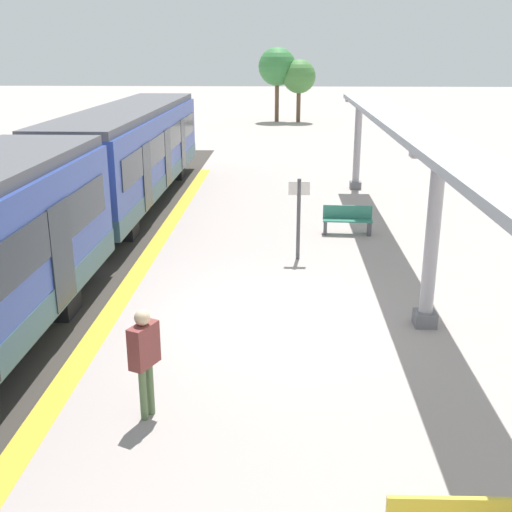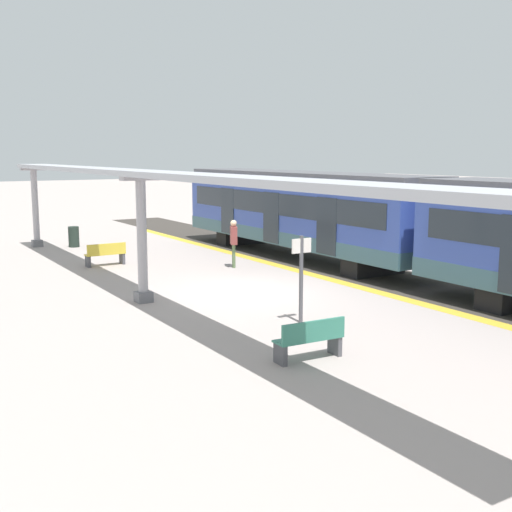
# 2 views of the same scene
# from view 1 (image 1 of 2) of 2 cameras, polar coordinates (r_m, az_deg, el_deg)

# --- Properties ---
(ground_plane) EXTENTS (176.00, 176.00, 0.00)m
(ground_plane) POSITION_cam_1_polar(r_m,az_deg,el_deg) (13.29, 1.22, -5.63)
(ground_plane) COLOR #A49791
(tactile_edge_strip) EXTENTS (0.46, 34.07, 0.01)m
(tactile_edge_strip) POSITION_cam_1_polar(r_m,az_deg,el_deg) (13.78, -13.19, -5.21)
(tactile_edge_strip) COLOR gold
(tactile_edge_strip) RESTS_ON ground
(trackbed) EXTENTS (3.20, 46.07, 0.01)m
(trackbed) POSITION_cam_1_polar(r_m,az_deg,el_deg) (14.38, -20.26, -4.90)
(trackbed) COLOR #38332D
(trackbed) RESTS_ON ground
(train_far_carriage) EXTENTS (2.65, 14.33, 3.48)m
(train_far_carriage) POSITION_cam_1_polar(r_m,az_deg,el_deg) (23.39, -11.25, 9.21)
(train_far_carriage) COLOR #2F4597
(train_far_carriage) RESTS_ON ground
(canopy_pillar_second) EXTENTS (1.10, 0.44, 3.58)m
(canopy_pillar_second) POSITION_cam_1_polar(r_m,az_deg,el_deg) (12.77, 15.76, 1.34)
(canopy_pillar_second) COLOR slate
(canopy_pillar_second) RESTS_ON ground
(canopy_pillar_third) EXTENTS (1.10, 0.44, 3.58)m
(canopy_pillar_third) POSITION_cam_1_polar(r_m,az_deg,el_deg) (25.63, 9.24, 10.05)
(canopy_pillar_third) COLOR slate
(canopy_pillar_third) RESTS_ON ground
(canopy_beam) EXTENTS (1.20, 27.11, 0.16)m
(canopy_beam) POSITION_cam_1_polar(r_m,az_deg,el_deg) (12.52, 16.34, 9.64)
(canopy_beam) COLOR #A8AAB2
(canopy_beam) RESTS_ON canopy_pillar_nearest
(bench_mid_platform) EXTENTS (1.52, 0.50, 0.86)m
(bench_mid_platform) POSITION_cam_1_polar(r_m,az_deg,el_deg) (19.37, 8.34, 3.31)
(bench_mid_platform) COLOR #327964
(bench_mid_platform) RESTS_ON ground
(platform_info_sign) EXTENTS (0.56, 0.10, 2.20)m
(platform_info_sign) POSITION_cam_1_polar(r_m,az_deg,el_deg) (16.60, 3.92, 4.09)
(platform_info_sign) COLOR #4C4C51
(platform_info_sign) RESTS_ON ground
(passenger_waiting_near_edge) EXTENTS (0.42, 0.56, 1.78)m
(passenger_waiting_near_edge) POSITION_cam_1_polar(r_m,az_deg,el_deg) (9.57, -10.16, -8.55)
(passenger_waiting_near_edge) COLOR #566E45
(passenger_waiting_near_edge) RESTS_ON ground
(tree_left_background) EXTENTS (2.90, 2.90, 5.61)m
(tree_left_background) POSITION_cam_1_polar(r_m,az_deg,el_deg) (50.31, 1.95, 16.86)
(tree_left_background) COLOR brown
(tree_left_background) RESTS_ON ground
(tree_right_background) EXTENTS (2.54, 2.54, 4.72)m
(tree_right_background) POSITION_cam_1_polar(r_m,az_deg,el_deg) (49.96, 3.95, 16.00)
(tree_right_background) COLOR brown
(tree_right_background) RESTS_ON ground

